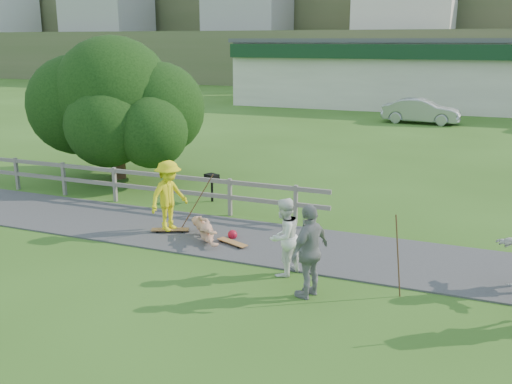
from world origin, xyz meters
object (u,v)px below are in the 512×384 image
at_px(skater_rider, 169,199).
at_px(car_silver, 421,111).
at_px(skater_fallen, 205,229).
at_px(spectator_b, 310,251).
at_px(tree, 115,119).
at_px(bbq, 212,188).
at_px(spectator_a, 284,237).

xyz_separation_m(skater_rider, car_silver, (3.67, 23.90, -0.17)).
bearing_deg(skater_fallen, spectator_b, -73.07).
relative_size(tree, bbq, 7.75).
distance_m(skater_fallen, tree, 8.07).
height_order(car_silver, tree, tree).
bearing_deg(spectator_b, tree, -108.20).
height_order(spectator_a, tree, tree).
distance_m(spectator_b, tree, 11.91).
distance_m(skater_fallen, spectator_b, 4.06).
bearing_deg(bbq, car_silver, 102.00).
bearing_deg(skater_rider, spectator_b, -99.77).
bearing_deg(spectator_a, spectator_b, 63.56).
distance_m(spectator_b, car_silver, 26.20).
distance_m(spectator_a, car_silver, 25.35).
bearing_deg(tree, car_silver, 65.66).
xyz_separation_m(skater_rider, tree, (-4.99, 4.76, 1.25)).
relative_size(skater_rider, spectator_b, 0.98).
xyz_separation_m(skater_fallen, car_silver, (2.54, 24.06, 0.46)).
xyz_separation_m(spectator_a, tree, (-8.68, 6.21, 1.33)).
distance_m(spectator_a, bbq, 6.17).
distance_m(tree, bbq, 5.20).
bearing_deg(skater_rider, bbq, 23.22).
bearing_deg(spectator_b, skater_fallen, -103.69).
relative_size(skater_rider, skater_fallen, 1.12).
bearing_deg(car_silver, skater_fallen, 176.16).
relative_size(skater_rider, spectator_a, 1.09).
bearing_deg(car_silver, tree, 157.85).
height_order(skater_rider, spectator_b, spectator_b).
bearing_deg(spectator_b, spectator_a, -116.68).
height_order(spectator_b, car_silver, spectator_b).
relative_size(spectator_a, spectator_b, 0.90).
height_order(spectator_b, tree, tree).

